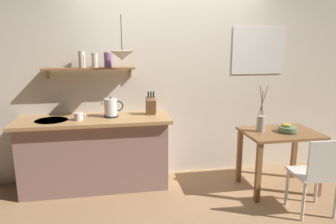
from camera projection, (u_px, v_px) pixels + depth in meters
name	position (u px, v px, depth m)	size (l,w,h in m)	color
ground_plane	(180.00, 192.00, 3.82)	(14.00, 14.00, 0.00)	#A87F56
back_wall	(185.00, 76.00, 4.18)	(6.80, 0.11, 2.70)	silver
kitchen_counter	(95.00, 153.00, 3.86)	(1.83, 0.63, 0.90)	gray
wall_shelf	(93.00, 65.00, 3.79)	(1.11, 0.20, 0.33)	brown
dining_table	(279.00, 143.00, 3.78)	(0.87, 0.64, 0.74)	brown
dining_chair_near	(317.00, 172.00, 3.20)	(0.43, 0.41, 0.86)	white
fruit_bowl	(288.00, 129.00, 3.71)	(0.22, 0.22, 0.11)	slate
twig_vase	(261.00, 123.00, 3.73)	(0.10, 0.10, 0.56)	#B7B2A8
electric_kettle	(111.00, 108.00, 3.78)	(0.27, 0.18, 0.25)	black
knife_block	(151.00, 105.00, 3.90)	(0.12, 0.18, 0.30)	brown
coffee_mug_by_sink	(79.00, 117.00, 3.63)	(0.13, 0.10, 0.09)	white
pendant_lamp	(122.00, 55.00, 3.58)	(0.29, 0.29, 0.50)	black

